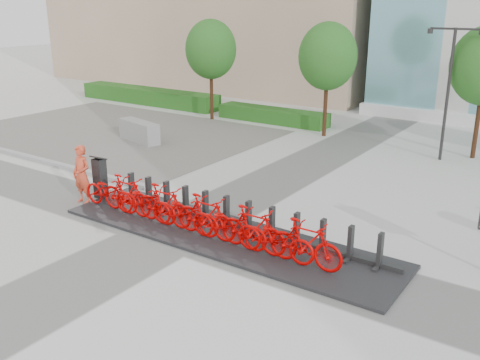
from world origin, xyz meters
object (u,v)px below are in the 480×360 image
Objects in this scene: kiosk at (100,177)px; worker_red at (82,174)px; bike_0 at (109,192)px; jersey_barrier at (139,131)px.

kiosk is 0.56m from worker_red.
jersey_barrier is at bearing 38.64° from bike_0.
worker_red is 7.59m from jersey_barrier.
worker_red reaches higher than kiosk.
kiosk reaches higher than jersey_barrier.
bike_0 is 1.22m from worker_red.
kiosk is at bearing -40.82° from jersey_barrier.
bike_0 is at bearing -30.11° from kiosk.
kiosk is 0.58× the size of jersey_barrier.
kiosk is at bearing 62.86° from bike_0.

